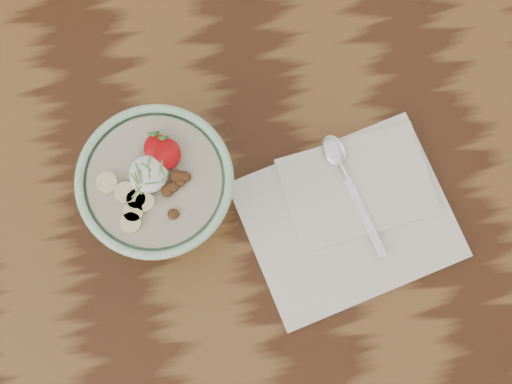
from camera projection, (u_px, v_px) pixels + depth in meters
table at (111, 175)px, 97.79cm from camera, size 160.00×90.00×75.00cm
breakfast_bowl at (159, 187)px, 81.90cm from camera, size 17.62×17.62×11.62cm
napkin at (350, 213)px, 86.70cm from camera, size 27.53×23.92×1.48cm
spoon at (342, 167)px, 86.56cm from camera, size 5.43×16.34×0.86cm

